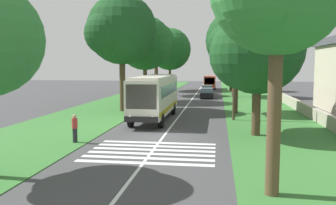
% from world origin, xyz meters
% --- Properties ---
extents(ground, '(160.00, 160.00, 0.00)m').
position_xyz_m(ground, '(0.00, 0.00, 0.00)').
color(ground, '#424244').
extents(grass_verge_left, '(120.00, 8.00, 0.04)m').
position_xyz_m(grass_verge_left, '(15.00, 8.20, 0.02)').
color(grass_verge_left, '#387533').
rests_on(grass_verge_left, ground).
extents(grass_verge_right, '(120.00, 8.00, 0.04)m').
position_xyz_m(grass_verge_right, '(15.00, -8.20, 0.02)').
color(grass_verge_right, '#387533').
rests_on(grass_verge_right, ground).
extents(centre_line, '(110.00, 0.16, 0.01)m').
position_xyz_m(centre_line, '(15.00, 0.00, 0.00)').
color(centre_line, silver).
rests_on(centre_line, ground).
extents(coach_bus, '(11.16, 2.62, 3.73)m').
position_xyz_m(coach_bus, '(7.33, 1.80, 2.15)').
color(coach_bus, silver).
rests_on(coach_bus, ground).
extents(zebra_crossing, '(4.95, 6.80, 0.01)m').
position_xyz_m(zebra_crossing, '(-3.90, 0.00, 0.00)').
color(zebra_crossing, silver).
rests_on(zebra_crossing, ground).
extents(trailing_car_0, '(4.30, 1.78, 1.43)m').
position_xyz_m(trailing_car_0, '(27.80, -1.96, 0.67)').
color(trailing_car_0, black).
rests_on(trailing_car_0, ground).
extents(trailing_car_1, '(4.30, 1.78, 1.43)m').
position_xyz_m(trailing_car_1, '(34.70, -1.74, 0.67)').
color(trailing_car_1, '#B7A893').
rests_on(trailing_car_1, ground).
extents(trailing_minibus_0, '(6.00, 2.14, 2.53)m').
position_xyz_m(trailing_minibus_0, '(46.67, -1.93, 1.55)').
color(trailing_minibus_0, '#CC4C33').
rests_on(trailing_minibus_0, ground).
extents(roadside_tree_left_0, '(7.94, 6.67, 10.61)m').
position_xyz_m(roadside_tree_left_0, '(21.37, 5.65, 7.14)').
color(roadside_tree_left_0, brown).
rests_on(roadside_tree_left_0, grass_verge_left).
extents(roadside_tree_left_1, '(8.26, 6.92, 11.56)m').
position_xyz_m(roadside_tree_left_1, '(12.59, 6.14, 7.94)').
color(roadside_tree_left_1, '#4C3826').
rests_on(roadside_tree_left_1, grass_verge_left).
extents(roadside_tree_left_3, '(6.37, 5.46, 10.94)m').
position_xyz_m(roadside_tree_left_3, '(31.47, 6.02, 8.07)').
color(roadside_tree_left_3, '#4C3826').
rests_on(roadside_tree_left_3, grass_verge_left).
extents(roadside_tree_left_4, '(9.29, 7.43, 11.07)m').
position_xyz_m(roadside_tree_left_4, '(41.25, 5.28, 7.17)').
color(roadside_tree_left_4, brown).
rests_on(roadside_tree_left_4, grass_verge_left).
extents(roadside_tree_right_0, '(6.87, 6.02, 11.10)m').
position_xyz_m(roadside_tree_right_0, '(42.37, -5.62, 7.97)').
color(roadside_tree_right_0, '#3D2D1E').
rests_on(roadside_tree_right_0, grass_verge_right).
extents(roadside_tree_right_1, '(6.79, 5.91, 9.85)m').
position_xyz_m(roadside_tree_right_1, '(12.07, -5.04, 6.80)').
color(roadside_tree_right_1, '#3D2D1E').
rests_on(roadside_tree_right_1, grass_verge_right).
extents(roadside_tree_right_2, '(7.55, 6.06, 8.69)m').
position_xyz_m(roadside_tree_right_2, '(1.40, -5.79, 5.54)').
color(roadside_tree_right_2, '#4C3826').
rests_on(roadside_tree_right_2, grass_verge_right).
extents(roadside_tree_right_3, '(7.97, 6.80, 11.03)m').
position_xyz_m(roadside_tree_right_3, '(30.37, -5.55, 7.49)').
color(roadside_tree_right_3, '#3D2D1E').
rests_on(roadside_tree_right_3, grass_verge_right).
extents(utility_pole, '(0.24, 1.40, 7.74)m').
position_xyz_m(utility_pole, '(7.87, -4.82, 4.05)').
color(utility_pole, '#473828').
rests_on(utility_pole, grass_verge_right).
extents(roadside_wall, '(70.00, 0.40, 1.00)m').
position_xyz_m(roadside_wall, '(20.00, -11.60, 0.54)').
color(roadside_wall, '#B2A893').
rests_on(roadside_wall, grass_verge_right).
extents(pedestrian, '(0.34, 0.34, 1.69)m').
position_xyz_m(pedestrian, '(-2.37, 4.96, 0.91)').
color(pedestrian, '#26262D').
rests_on(pedestrian, grass_verge_left).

